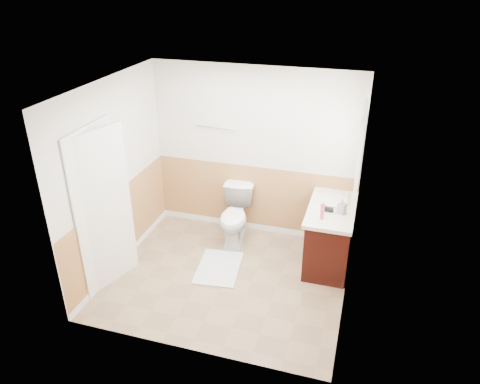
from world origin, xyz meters
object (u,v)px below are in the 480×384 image
(vanity_cabinet, at_px, (330,237))
(soap_dispenser, at_px, (342,206))
(bath_mat, at_px, (219,268))
(toilet, at_px, (235,216))
(lotion_bottle, at_px, (322,211))

(vanity_cabinet, height_order, soap_dispenser, soap_dispenser)
(bath_mat, bearing_deg, soap_dispenser, 16.90)
(toilet, height_order, bath_mat, toilet)
(lotion_bottle, relative_size, soap_dispenser, 1.10)
(toilet, distance_m, bath_mat, 0.85)
(toilet, relative_size, soap_dispenser, 3.96)
(toilet, relative_size, bath_mat, 0.99)
(toilet, distance_m, lotion_bottle, 1.49)
(toilet, bearing_deg, lotion_bottle, -28.39)
(bath_mat, xyz_separation_m, soap_dispenser, (1.51, 0.46, 0.94))
(toilet, bearing_deg, vanity_cabinet, -13.77)
(toilet, height_order, soap_dispenser, soap_dispenser)
(vanity_cabinet, distance_m, lotion_bottle, 0.66)
(toilet, relative_size, lotion_bottle, 3.62)
(toilet, xyz_separation_m, lotion_bottle, (1.29, -0.51, 0.56))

